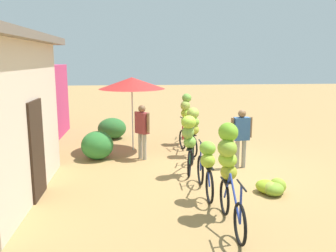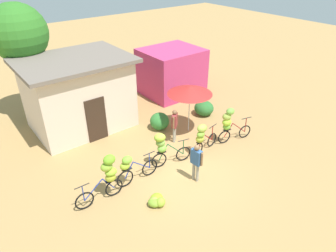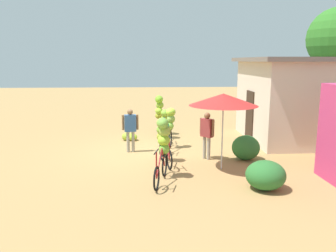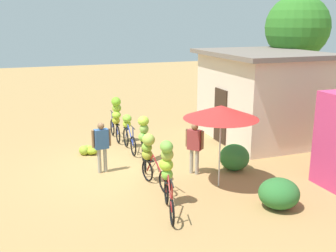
# 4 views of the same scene
# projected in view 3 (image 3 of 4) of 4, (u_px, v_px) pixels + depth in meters

# --- Properties ---
(ground_plane) EXTENTS (60.00, 60.00, 0.00)m
(ground_plane) POSITION_uv_depth(u_px,v_px,m) (147.00, 151.00, 12.21)
(ground_plane) COLOR #A8814C
(building_low) EXTENTS (4.78, 3.77, 3.31)m
(building_low) POSITION_uv_depth(u_px,v_px,m) (291.00, 99.00, 13.71)
(building_low) COLOR beige
(building_low) RESTS_ON ground
(hedge_bush_front_left) EXTENTS (0.90, 0.90, 0.80)m
(hedge_bush_front_left) POSITION_uv_depth(u_px,v_px,m) (246.00, 148.00, 11.13)
(hedge_bush_front_left) COLOR #2F7732
(hedge_bush_front_left) RESTS_ON ground
(hedge_bush_front_right) EXTENTS (0.97, 1.00, 0.74)m
(hedge_bush_front_right) POSITION_uv_depth(u_px,v_px,m) (266.00, 175.00, 8.54)
(hedge_bush_front_right) COLOR #2C6C2E
(hedge_bush_front_right) RESTS_ON ground
(market_umbrella) EXTENTS (2.00, 2.00, 2.26)m
(market_umbrella) POSITION_uv_depth(u_px,v_px,m) (223.00, 100.00, 9.84)
(market_umbrella) COLOR beige
(market_umbrella) RESTS_ON ground
(bicycle_leftmost) EXTENTS (1.73, 0.41, 1.72)m
(bicycle_leftmost) POSITION_uv_depth(u_px,v_px,m) (159.00, 111.00, 14.90)
(bicycle_leftmost) COLOR black
(bicycle_leftmost) RESTS_ON ground
(bicycle_near_pile) EXTENTS (1.73, 0.36, 1.22)m
(bicycle_near_pile) POSITION_uv_depth(u_px,v_px,m) (165.00, 122.00, 13.96)
(bicycle_near_pile) COLOR black
(bicycle_near_pile) RESTS_ON ground
(bicycle_center_loaded) EXTENTS (1.65, 0.61, 1.49)m
(bicycle_center_loaded) POSITION_uv_depth(u_px,v_px,m) (170.00, 125.00, 12.42)
(bicycle_center_loaded) COLOR black
(bicycle_center_loaded) RESTS_ON ground
(bicycle_by_shop) EXTENTS (1.59, 0.45, 1.43)m
(bicycle_by_shop) POSITION_uv_depth(u_px,v_px,m) (163.00, 136.00, 10.74)
(bicycle_by_shop) COLOR black
(bicycle_by_shop) RESTS_ON ground
(bicycle_rightmost) EXTENTS (1.68, 0.58, 1.68)m
(bicycle_rightmost) POSITION_uv_depth(u_px,v_px,m) (163.00, 143.00, 9.22)
(bicycle_rightmost) COLOR black
(bicycle_rightmost) RESTS_ON ground
(banana_pile_on_ground) EXTENTS (0.77, 0.77, 0.32)m
(banana_pile_on_ground) POSITION_uv_depth(u_px,v_px,m) (130.00, 137.00, 13.93)
(banana_pile_on_ground) COLOR #92B130
(banana_pile_on_ground) RESTS_ON ground
(person_vendor) EXTENTS (0.46, 0.41, 1.55)m
(person_vendor) POSITION_uv_depth(u_px,v_px,m) (207.00, 131.00, 11.08)
(person_vendor) COLOR gray
(person_vendor) RESTS_ON ground
(person_bystander) EXTENTS (0.24, 0.58, 1.53)m
(person_bystander) POSITION_uv_depth(u_px,v_px,m) (130.00, 126.00, 11.96)
(person_bystander) COLOR gray
(person_bystander) RESTS_ON ground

